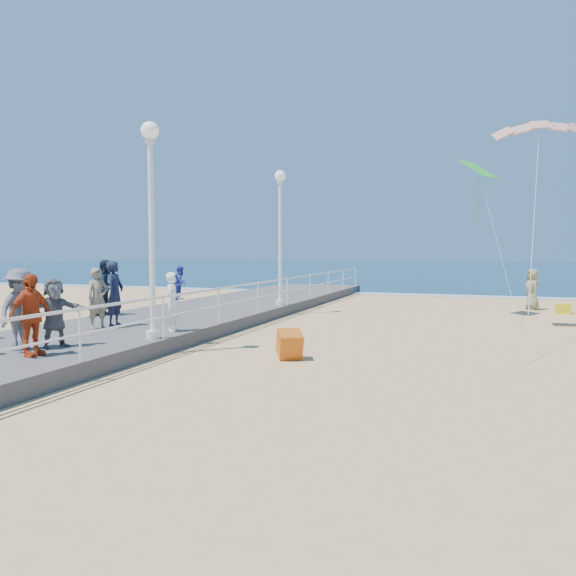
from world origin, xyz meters
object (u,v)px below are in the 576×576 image
(beach_chair_left, at_px, (563,309))
(woman_holding_toddler, at_px, (173,302))
(lamp_post_far, at_px, (280,223))
(toddler_held, at_px, (181,283))
(spectator_7, at_px, (107,288))
(spectator_3, at_px, (31,315))
(spectator_5, at_px, (54,313))
(spectator_6, at_px, (98,298))
(spectator_0, at_px, (115,294))
(beach_walker_c, at_px, (532,289))
(box_kite, at_px, (290,347))
(spectator_2, at_px, (20,309))
(lamp_post_mid, at_px, (151,207))

(beach_chair_left, bearing_deg, woman_holding_toddler, -132.15)
(lamp_post_far, relative_size, beach_chair_left, 9.67)
(toddler_held, height_order, spectator_7, spectator_7)
(spectator_3, bearing_deg, beach_chair_left, -30.91)
(toddler_held, xyz_separation_m, spectator_5, (-1.39, -3.20, -0.52))
(spectator_6, bearing_deg, spectator_7, 57.88)
(lamp_post_far, bearing_deg, spectator_0, -107.08)
(beach_walker_c, xyz_separation_m, beach_chair_left, (1.09, -1.19, -0.68))
(lamp_post_far, relative_size, box_kite, 8.87)
(spectator_2, xyz_separation_m, spectator_3, (0.80, -0.52, -0.04))
(spectator_2, xyz_separation_m, spectator_5, (0.47, 0.52, -0.11))
(woman_holding_toddler, height_order, beach_walker_c, woman_holding_toddler)
(spectator_6, bearing_deg, spectator_0, 10.75)
(spectator_0, xyz_separation_m, beach_chair_left, (13.00, 11.72, -1.15))
(spectator_0, xyz_separation_m, beach_walker_c, (11.91, 12.91, -0.46))
(toddler_held, bearing_deg, beach_chair_left, -48.75)
(spectator_2, height_order, spectator_5, spectator_2)
(woman_holding_toddler, bearing_deg, beach_walker_c, -43.18)
(toddler_held, xyz_separation_m, spectator_2, (-1.86, -3.72, -0.41))
(woman_holding_toddler, xyz_separation_m, toddler_held, (0.15, 0.15, 0.51))
(lamp_post_far, height_order, spectator_3, lamp_post_far)
(lamp_post_mid, relative_size, beach_chair_left, 9.67)
(lamp_post_mid, distance_m, toddler_held, 2.40)
(lamp_post_mid, distance_m, box_kite, 4.82)
(spectator_2, xyz_separation_m, spectator_6, (-0.55, 3.29, -0.05))
(spectator_3, height_order, beach_walker_c, spectator_3)
(toddler_held, bearing_deg, spectator_5, 149.88)
(spectator_3, bearing_deg, woman_holding_toddler, -7.24)
(lamp_post_far, height_order, spectator_0, lamp_post_far)
(spectator_7, bearing_deg, box_kite, -113.80)
(spectator_5, distance_m, box_kite, 5.44)
(spectator_7, relative_size, beach_chair_left, 3.39)
(lamp_post_mid, relative_size, spectator_5, 3.37)
(spectator_2, height_order, spectator_7, spectator_7)
(spectator_5, bearing_deg, spectator_0, 43.26)
(woman_holding_toddler, distance_m, spectator_3, 4.18)
(lamp_post_mid, xyz_separation_m, beach_chair_left, (10.71, 13.27, -3.46))
(toddler_held, height_order, spectator_5, toddler_held)
(woman_holding_toddler, distance_m, beach_chair_left, 16.24)
(beach_chair_left, bearing_deg, box_kite, -119.82)
(lamp_post_mid, xyz_separation_m, spectator_5, (-1.41, -1.80, -2.47))
(beach_chair_left, bearing_deg, lamp_post_mid, -128.91)
(beach_walker_c, bearing_deg, spectator_3, -52.94)
(spectator_5, bearing_deg, spectator_3, -133.64)
(spectator_6, bearing_deg, lamp_post_mid, -87.36)
(lamp_post_far, distance_m, box_kite, 9.72)
(lamp_post_far, distance_m, spectator_5, 11.17)
(lamp_post_mid, relative_size, spectator_7, 2.86)
(lamp_post_far, bearing_deg, woman_holding_toddler, -91.27)
(toddler_held, bearing_deg, spectator_0, 79.52)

